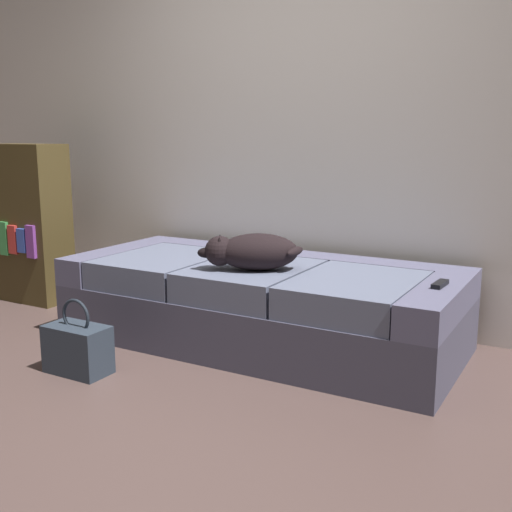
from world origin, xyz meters
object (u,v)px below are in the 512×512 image
Objects in this scene: couch at (260,303)px; dog_dark at (251,252)px; bookshelf at (30,224)px; handbag at (78,348)px; tv_remote at (440,284)px.

couch is 4.11× the size of dog_dark.
bookshelf is at bearing 174.60° from dog_dark.
bookshelf reaches higher than handbag.
tv_remote reaches higher than handbag.
tv_remote is at bearing -2.72° from couch.
bookshelf is (-1.90, 0.18, -0.01)m from dog_dark.
handbag is at bearing -131.43° from dog_dark.
handbag is 0.34× the size of bookshelf.
dog_dark is at bearing -169.56° from tv_remote.
couch is at bearing -0.30° from bookshelf.
couch is at bearing 103.23° from dog_dark.
tv_remote is (0.96, 0.12, -0.09)m from dog_dark.
couch reaches higher than handbag.
dog_dark is at bearing 48.57° from handbag.
handbag is (-1.56, -0.80, -0.34)m from tv_remote.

